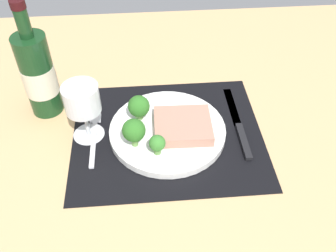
# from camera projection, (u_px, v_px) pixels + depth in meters

# --- Properties ---
(ground_plane) EXTENTS (1.40, 1.10, 0.03)m
(ground_plane) POSITION_uv_depth(u_px,v_px,m) (168.00, 139.00, 0.82)
(ground_plane) COLOR tan
(placemat) EXTENTS (0.40, 0.34, 0.00)m
(placemat) POSITION_uv_depth(u_px,v_px,m) (167.00, 134.00, 0.80)
(placemat) COLOR black
(placemat) RESTS_ON ground_plane
(plate) EXTENTS (0.25, 0.25, 0.02)m
(plate) POSITION_uv_depth(u_px,v_px,m) (167.00, 131.00, 0.80)
(plate) COLOR white
(plate) RESTS_ON placemat
(steak) EXTENTS (0.12, 0.11, 0.02)m
(steak) POSITION_uv_depth(u_px,v_px,m) (183.00, 126.00, 0.78)
(steak) COLOR tan
(steak) RESTS_ON plate
(broccoli_back_left) EXTENTS (0.05, 0.05, 0.06)m
(broccoli_back_left) POSITION_uv_depth(u_px,v_px,m) (139.00, 107.00, 0.79)
(broccoli_back_left) COLOR #5B8942
(broccoli_back_left) RESTS_ON plate
(broccoli_front_edge) EXTENTS (0.03, 0.03, 0.04)m
(broccoli_front_edge) POSITION_uv_depth(u_px,v_px,m) (157.00, 144.00, 0.72)
(broccoli_front_edge) COLOR #5B8942
(broccoli_front_edge) RESTS_ON plate
(broccoli_near_fork) EXTENTS (0.05, 0.05, 0.06)m
(broccoli_near_fork) POSITION_uv_depth(u_px,v_px,m) (134.00, 131.00, 0.73)
(broccoli_near_fork) COLOR #6B994C
(broccoli_near_fork) RESTS_ON plate
(fork) EXTENTS (0.02, 0.19, 0.01)m
(fork) POSITION_uv_depth(u_px,v_px,m) (94.00, 132.00, 0.80)
(fork) COLOR silver
(fork) RESTS_ON placemat
(knife) EXTENTS (0.02, 0.23, 0.01)m
(knife) POSITION_uv_depth(u_px,v_px,m) (239.00, 127.00, 0.81)
(knife) COLOR black
(knife) RESTS_ON placemat
(wine_bottle) EXTENTS (0.07, 0.07, 0.27)m
(wine_bottle) POSITION_uv_depth(u_px,v_px,m) (38.00, 74.00, 0.80)
(wine_bottle) COLOR #143819
(wine_bottle) RESTS_ON ground_plane
(wine_glass) EXTENTS (0.07, 0.07, 0.13)m
(wine_glass) POSITION_uv_depth(u_px,v_px,m) (82.00, 102.00, 0.74)
(wine_glass) COLOR silver
(wine_glass) RESTS_ON ground_plane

